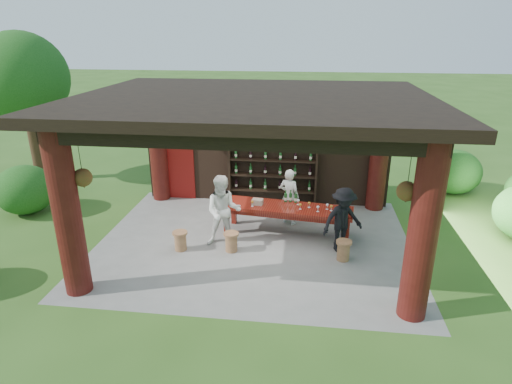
# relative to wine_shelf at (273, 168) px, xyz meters

# --- Properties ---
(ground) EXTENTS (90.00, 90.00, 0.00)m
(ground) POSITION_rel_wine_shelf_xyz_m (-0.23, -2.45, -1.11)
(ground) COLOR #2D5119
(ground) RESTS_ON ground
(pavilion) EXTENTS (7.50, 6.00, 3.60)m
(pavilion) POSITION_rel_wine_shelf_xyz_m (-0.24, -2.02, 1.02)
(pavilion) COLOR slate
(pavilion) RESTS_ON ground
(wine_shelf) EXTENTS (2.52, 0.38, 2.21)m
(wine_shelf) POSITION_rel_wine_shelf_xyz_m (0.00, 0.00, 0.00)
(wine_shelf) COLOR black
(wine_shelf) RESTS_ON ground
(tasting_table) EXTENTS (3.24, 1.20, 0.75)m
(tasting_table) POSITION_rel_wine_shelf_xyz_m (0.53, -1.90, -0.48)
(tasting_table) COLOR #5D110D
(tasting_table) RESTS_ON ground
(stool_near_left) EXTENTS (0.35, 0.35, 0.46)m
(stool_near_left) POSITION_rel_wine_shelf_xyz_m (-0.69, -2.92, -0.87)
(stool_near_left) COLOR brown
(stool_near_left) RESTS_ON ground
(stool_near_right) EXTENTS (0.35, 0.35, 0.46)m
(stool_near_right) POSITION_rel_wine_shelf_xyz_m (1.84, -3.02, -0.87)
(stool_near_right) COLOR brown
(stool_near_right) RESTS_ON ground
(stool_far_left) EXTENTS (0.35, 0.35, 0.46)m
(stool_far_left) POSITION_rel_wine_shelf_xyz_m (-1.87, -3.01, -0.87)
(stool_far_left) COLOR brown
(stool_far_left) RESTS_ON ground
(host) EXTENTS (0.64, 0.54, 1.49)m
(host) POSITION_rel_wine_shelf_xyz_m (0.54, -1.22, -0.37)
(host) COLOR silver
(host) RESTS_ON ground
(guest_woman) EXTENTS (0.91, 0.75, 1.71)m
(guest_woman) POSITION_rel_wine_shelf_xyz_m (-0.92, -2.62, -0.25)
(guest_woman) COLOR white
(guest_woman) RESTS_ON ground
(guest_man) EXTENTS (1.14, 0.97, 1.53)m
(guest_man) POSITION_rel_wine_shelf_xyz_m (1.82, -2.58, -0.34)
(guest_man) COLOR black
(guest_man) RESTS_ON ground
(table_bottles) EXTENTS (0.33, 0.12, 0.31)m
(table_bottles) POSITION_rel_wine_shelf_xyz_m (0.59, -1.59, -0.21)
(table_bottles) COLOR #194C1E
(table_bottles) RESTS_ON tasting_table
(table_glasses) EXTENTS (1.97, 0.43, 0.15)m
(table_glasses) POSITION_rel_wine_shelf_xyz_m (0.96, -1.97, -0.29)
(table_glasses) COLOR silver
(table_glasses) RESTS_ON tasting_table
(napkin_basket) EXTENTS (0.28, 0.21, 0.14)m
(napkin_basket) POSITION_rel_wine_shelf_xyz_m (-0.21, -1.86, -0.29)
(napkin_basket) COLOR #BF6672
(napkin_basket) RESTS_ON tasting_table
(shrubs) EXTENTS (18.42, 8.29, 1.36)m
(shrubs) POSITION_rel_wine_shelf_xyz_m (3.33, -1.28, -0.56)
(shrubs) COLOR #194C14
(shrubs) RESTS_ON ground
(trees) EXTENTS (20.69, 9.39, 4.80)m
(trees) POSITION_rel_wine_shelf_xyz_m (3.32, -1.34, 2.26)
(trees) COLOR #3F2819
(trees) RESTS_ON ground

